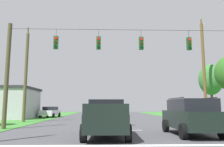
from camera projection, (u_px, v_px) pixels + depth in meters
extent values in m
cube|color=white|center=(135.00, 146.00, 9.34)|extent=(14.48, 0.45, 0.01)
cube|color=white|center=(123.00, 130.00, 15.28)|extent=(2.50, 0.15, 0.01)
cube|color=white|center=(117.00, 122.00, 22.48)|extent=(2.50, 0.15, 0.01)
cube|color=white|center=(115.00, 119.00, 28.58)|extent=(2.50, 0.15, 0.01)
cylinder|color=#4D482C|center=(7.00, 75.00, 16.42)|extent=(0.30, 0.30, 7.65)
cylinder|color=black|center=(122.00, 30.00, 17.16)|extent=(16.61, 0.02, 0.02)
cylinder|color=black|center=(56.00, 33.00, 16.97)|extent=(0.02, 0.02, 0.56)
cube|color=#19471E|center=(56.00, 43.00, 16.86)|extent=(0.32, 0.24, 0.95)
cylinder|color=red|center=(56.00, 38.00, 16.77)|extent=(0.20, 0.04, 0.20)
cylinder|color=#352203|center=(56.00, 42.00, 16.72)|extent=(0.20, 0.04, 0.20)
cylinder|color=black|center=(55.00, 46.00, 16.68)|extent=(0.20, 0.04, 0.20)
cylinder|color=black|center=(99.00, 33.00, 17.06)|extent=(0.02, 0.02, 0.56)
cube|color=#19471E|center=(99.00, 43.00, 16.96)|extent=(0.32, 0.24, 0.95)
cylinder|color=red|center=(99.00, 39.00, 16.86)|extent=(0.20, 0.04, 0.20)
cylinder|color=#352203|center=(99.00, 42.00, 16.82)|extent=(0.20, 0.04, 0.20)
cylinder|color=black|center=(98.00, 46.00, 16.78)|extent=(0.20, 0.04, 0.20)
cylinder|color=black|center=(141.00, 34.00, 17.16)|extent=(0.02, 0.02, 0.56)
cube|color=#19471E|center=(141.00, 43.00, 17.06)|extent=(0.32, 0.24, 0.95)
cylinder|color=red|center=(141.00, 39.00, 16.96)|extent=(0.20, 0.04, 0.20)
cylinder|color=#352203|center=(142.00, 43.00, 16.92)|extent=(0.20, 0.04, 0.20)
cylinder|color=black|center=(142.00, 47.00, 16.87)|extent=(0.20, 0.04, 0.20)
cylinder|color=black|center=(189.00, 34.00, 17.27)|extent=(0.02, 0.02, 0.56)
cube|color=#19471E|center=(189.00, 44.00, 17.17)|extent=(0.32, 0.24, 0.95)
cylinder|color=red|center=(190.00, 39.00, 17.07)|extent=(0.20, 0.04, 0.20)
cylinder|color=#352203|center=(190.00, 43.00, 17.03)|extent=(0.20, 0.04, 0.20)
cylinder|color=black|center=(190.00, 47.00, 16.98)|extent=(0.20, 0.04, 0.20)
cube|color=black|center=(106.00, 121.00, 12.13)|extent=(2.06, 5.42, 0.85)
cube|color=black|center=(106.00, 106.00, 12.88)|extent=(1.87, 1.92, 0.70)
cube|color=black|center=(86.00, 109.00, 10.87)|extent=(0.13, 2.38, 0.45)
cube|color=black|center=(126.00, 109.00, 10.91)|extent=(0.13, 2.38, 0.45)
cube|color=black|center=(106.00, 109.00, 9.60)|extent=(1.96, 0.12, 0.45)
cylinder|color=black|center=(90.00, 126.00, 13.87)|extent=(0.29, 0.80, 0.80)
cylinder|color=black|center=(123.00, 126.00, 13.91)|extent=(0.29, 0.80, 0.80)
cylinder|color=black|center=(84.00, 133.00, 10.24)|extent=(0.29, 0.80, 0.80)
cylinder|color=black|center=(128.00, 133.00, 10.28)|extent=(0.29, 0.80, 0.80)
cube|color=black|center=(190.00, 120.00, 12.79)|extent=(1.95, 4.80, 0.95)
cube|color=black|center=(191.00, 105.00, 12.75)|extent=(1.80, 3.20, 0.65)
cylinder|color=black|center=(175.00, 98.00, 12.78)|extent=(0.05, 2.72, 0.05)
cylinder|color=black|center=(205.00, 98.00, 12.83)|extent=(0.05, 2.72, 0.05)
cylinder|color=black|center=(166.00, 126.00, 14.31)|extent=(0.26, 0.76, 0.76)
cylinder|color=black|center=(196.00, 126.00, 14.36)|extent=(0.26, 0.76, 0.76)
cylinder|color=black|center=(183.00, 131.00, 11.08)|extent=(0.26, 0.76, 0.76)
cylinder|color=black|center=(223.00, 131.00, 11.13)|extent=(0.26, 0.76, 0.76)
cube|color=silver|center=(199.00, 113.00, 32.18)|extent=(4.38, 2.00, 0.70)
cube|color=black|center=(199.00, 108.00, 32.26)|extent=(2.17, 1.72, 0.50)
cylinder|color=black|center=(192.00, 116.00, 31.13)|extent=(0.65, 0.25, 0.64)
cylinder|color=black|center=(187.00, 115.00, 32.91)|extent=(0.65, 0.25, 0.64)
cylinder|color=black|center=(212.00, 116.00, 31.35)|extent=(0.65, 0.25, 0.64)
cylinder|color=black|center=(206.00, 115.00, 33.13)|extent=(0.65, 0.25, 0.64)
cube|color=silver|center=(50.00, 113.00, 32.74)|extent=(2.19, 4.45, 0.70)
cube|color=black|center=(50.00, 108.00, 32.83)|extent=(1.81, 2.24, 0.50)
cylinder|color=black|center=(47.00, 115.00, 34.15)|extent=(0.28, 0.66, 0.64)
cylinder|color=black|center=(59.00, 115.00, 34.04)|extent=(0.28, 0.66, 0.64)
cylinder|color=black|center=(40.00, 116.00, 31.35)|extent=(0.28, 0.66, 0.64)
cylinder|color=black|center=(53.00, 116.00, 31.24)|extent=(0.28, 0.66, 0.64)
cylinder|color=brown|center=(204.00, 71.00, 25.04)|extent=(0.32, 0.32, 10.81)
cube|color=brown|center=(202.00, 27.00, 25.75)|extent=(0.12, 0.12, 1.84)
cylinder|color=#B2B7BC|center=(199.00, 28.00, 26.50)|extent=(0.08, 0.08, 0.12)
cylinder|color=#B2B7BC|center=(204.00, 24.00, 25.04)|extent=(0.08, 0.08, 0.12)
cube|color=brown|center=(202.00, 35.00, 25.62)|extent=(0.12, 0.12, 2.24)
cylinder|color=#B2B7BC|center=(199.00, 36.00, 26.53)|extent=(0.08, 0.08, 0.12)
cylinder|color=#B2B7BC|center=(205.00, 31.00, 24.75)|extent=(0.08, 0.08, 0.12)
cylinder|color=brown|center=(26.00, 77.00, 23.56)|extent=(0.32, 0.32, 9.16)
cube|color=brown|center=(28.00, 38.00, 24.15)|extent=(0.12, 0.12, 2.17)
cylinder|color=#B2B7BC|center=(30.00, 39.00, 25.02)|extent=(0.08, 0.08, 0.12)
cylinder|color=#B2B7BC|center=(25.00, 34.00, 23.31)|extent=(0.08, 0.08, 0.12)
cube|color=brown|center=(27.00, 46.00, 24.02)|extent=(0.12, 0.12, 1.85)
cylinder|color=#B2B7BC|center=(30.00, 47.00, 24.77)|extent=(0.08, 0.08, 0.12)
cylinder|color=#B2B7BC|center=(25.00, 43.00, 23.31)|extent=(0.08, 0.08, 0.12)
cylinder|color=brown|center=(212.00, 104.00, 27.45)|extent=(0.29, 0.29, 3.77)
ellipsoid|color=#387434|center=(211.00, 80.00, 27.86)|extent=(2.84, 2.84, 3.75)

